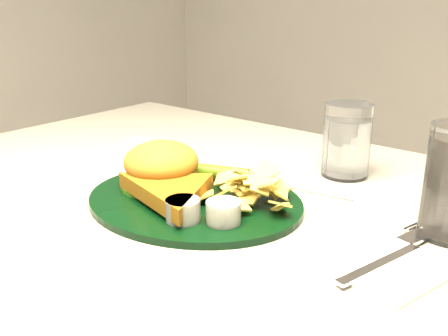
% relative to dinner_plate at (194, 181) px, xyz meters
% --- Properties ---
extents(dinner_plate, '(0.34, 0.30, 0.07)m').
position_rel_dinner_plate_xyz_m(dinner_plate, '(0.00, 0.00, 0.00)').
color(dinner_plate, black).
rests_on(dinner_plate, table).
extents(water_glass, '(0.08, 0.08, 0.11)m').
position_rel_dinner_plate_xyz_m(water_glass, '(0.10, 0.23, 0.02)').
color(water_glass, silver).
rests_on(water_glass, table).
extents(fork_napkin, '(0.16, 0.19, 0.01)m').
position_rel_dinner_plate_xyz_m(fork_napkin, '(0.26, 0.01, -0.03)').
color(fork_napkin, white).
rests_on(fork_napkin, table).
extents(spoon, '(0.05, 0.13, 0.01)m').
position_rel_dinner_plate_xyz_m(spoon, '(-0.11, -0.03, -0.03)').
color(spoon, silver).
rests_on(spoon, table).
extents(ramekin, '(0.04, 0.04, 0.03)m').
position_rel_dinner_plate_xyz_m(ramekin, '(-0.22, 0.10, -0.02)').
color(ramekin, white).
rests_on(ramekin, table).
extents(wrapped_straw, '(0.21, 0.11, 0.01)m').
position_rel_dinner_plate_xyz_m(wrapped_straw, '(0.06, 0.13, -0.03)').
color(wrapped_straw, white).
rests_on(wrapped_straw, table).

